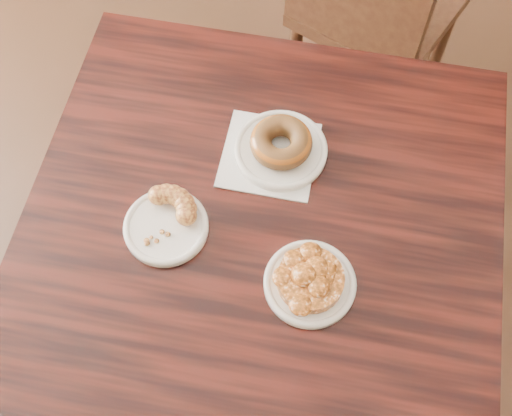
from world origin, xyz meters
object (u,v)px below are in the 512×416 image
(glazed_donut, at_px, (281,142))
(cruller_fragment, at_px, (164,221))
(apple_fritter, at_px, (311,278))
(cafe_table, at_px, (260,293))
(chair_far, at_px, (379,8))

(glazed_donut, bearing_deg, cruller_fragment, -123.91)
(glazed_donut, xyz_separation_m, apple_fritter, (0.13, -0.24, -0.01))
(glazed_donut, bearing_deg, cafe_table, -85.95)
(cruller_fragment, bearing_deg, glazed_donut, 56.09)
(chair_far, distance_m, glazed_donut, 0.80)
(cafe_table, relative_size, cruller_fragment, 6.89)
(chair_far, xyz_separation_m, cruller_fragment, (-0.21, -0.94, 0.33))
(apple_fritter, bearing_deg, glazed_donut, 118.02)
(glazed_donut, distance_m, apple_fritter, 0.27)
(cafe_table, height_order, glazed_donut, glazed_donut)
(cafe_table, bearing_deg, cruller_fragment, -164.07)
(glazed_donut, height_order, cruller_fragment, glazed_donut)
(chair_far, height_order, glazed_donut, chair_far)
(cafe_table, distance_m, glazed_donut, 0.44)
(chair_far, distance_m, cruller_fragment, 1.01)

